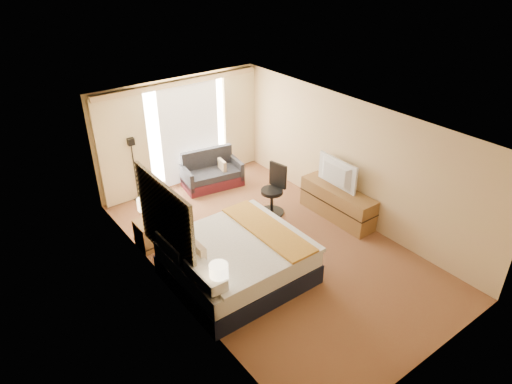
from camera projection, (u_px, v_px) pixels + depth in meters
floor at (270, 247)px, 9.00m from camera, size 4.20×7.00×0.02m
ceiling at (273, 122)px, 7.72m from camera, size 4.20×7.00×0.02m
wall_back at (179, 132)px, 10.80m from camera, size 4.20×0.02×2.60m
wall_front at (440, 293)px, 5.92m from camera, size 4.20×0.02×2.60m
wall_left at (169, 227)px, 7.26m from camera, size 0.02×7.00×2.60m
wall_right at (350, 160)px, 9.46m from camera, size 0.02×7.00×2.60m
headboard at (165, 222)px, 7.43m from camera, size 0.06×1.85×1.50m
nightstand_left at (219, 307)px, 7.15m from camera, size 0.45×0.52×0.55m
nightstand_right at (150, 234)px, 8.89m from camera, size 0.45×0.52×0.55m
media_dresser at (337, 203)px, 9.79m from camera, size 0.50×1.80×0.70m
window at (189, 129)px, 10.90m from camera, size 2.30×0.02×2.30m
curtains at (181, 129)px, 10.66m from camera, size 4.12×0.19×2.56m
bed at (237, 260)px, 7.98m from camera, size 2.25×2.05×1.09m
loveseat at (212, 174)px, 11.09m from camera, size 1.49×0.96×0.87m
floor_lamp at (133, 157)px, 10.09m from camera, size 0.19×0.19×1.54m
desk_chair at (274, 192)px, 9.90m from camera, size 0.55×0.55×1.13m
lamp_left at (219, 272)px, 6.73m from camera, size 0.29×0.29×0.60m
lamp_right at (144, 205)px, 8.49m from camera, size 0.26×0.26×0.56m
tissue_box at (221, 292)px, 6.96m from camera, size 0.14×0.14×0.11m
telephone at (152, 222)px, 8.70m from camera, size 0.20×0.18×0.06m
television at (334, 174)px, 9.53m from camera, size 0.18×1.08×0.62m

